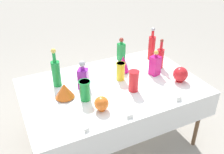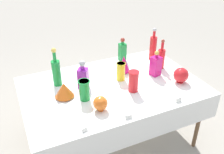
# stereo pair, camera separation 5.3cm
# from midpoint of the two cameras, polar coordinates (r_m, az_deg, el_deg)

# --- Properties ---
(ground_plane) EXTENTS (40.00, 40.00, 0.00)m
(ground_plane) POSITION_cam_midpoint_polar(r_m,az_deg,el_deg) (3.06, 0.51, -14.00)
(ground_plane) COLOR #A0998C
(display_table) EXTENTS (1.82, 1.18, 0.76)m
(display_table) POSITION_cam_midpoint_polar(r_m,az_deg,el_deg) (2.59, 0.88, -3.22)
(display_table) COLOR white
(display_table) RESTS_ON ground
(tall_bottle_0) EXTENTS (0.09, 0.09, 0.41)m
(tall_bottle_0) POSITION_cam_midpoint_polar(r_m,az_deg,el_deg) (2.58, -12.03, 1.29)
(tall_bottle_0) COLOR #198C38
(tall_bottle_0) RESTS_ON display_table
(tall_bottle_1) EXTENTS (0.08, 0.08, 0.35)m
(tall_bottle_1) POSITION_cam_midpoint_polar(r_m,az_deg,el_deg) (2.92, 11.68, 4.34)
(tall_bottle_1) COLOR red
(tall_bottle_1) RESTS_ON display_table
(tall_bottle_2) EXTENTS (0.08, 0.08, 0.41)m
(tall_bottle_2) POSITION_cam_midpoint_polar(r_m,az_deg,el_deg) (3.09, 9.84, 6.74)
(tall_bottle_2) COLOR red
(tall_bottle_2) RESTS_ON display_table
(square_decanter_0) EXTENTS (0.13, 0.13, 0.30)m
(square_decanter_0) POSITION_cam_midpoint_polar(r_m,az_deg,el_deg) (2.50, -6.02, 0.13)
(square_decanter_0) COLOR purple
(square_decanter_0) RESTS_ON display_table
(square_decanter_1) EXTENTS (0.12, 0.12, 0.29)m
(square_decanter_1) POSITION_cam_midpoint_polar(r_m,az_deg,el_deg) (2.76, 10.46, 2.69)
(square_decanter_1) COLOR #C61972
(square_decanter_1) RESTS_ON display_table
(square_decanter_2) EXTENTS (0.08, 0.08, 0.29)m
(square_decanter_2) POSITION_cam_midpoint_polar(r_m,az_deg,el_deg) (3.05, 2.88, 6.04)
(square_decanter_2) COLOR #198C38
(square_decanter_2) RESTS_ON display_table
(slender_vase_0) EXTENTS (0.11, 0.11, 0.22)m
(slender_vase_0) POSITION_cam_midpoint_polar(r_m,az_deg,el_deg) (2.45, 5.55, -0.87)
(slender_vase_0) COLOR red
(slender_vase_0) RESTS_ON display_table
(slender_vase_1) EXTENTS (0.11, 0.11, 0.20)m
(slender_vase_1) POSITION_cam_midpoint_polar(r_m,az_deg,el_deg) (2.33, -5.69, -2.89)
(slender_vase_1) COLOR #198C38
(slender_vase_1) RESTS_ON display_table
(slender_vase_2) EXTENTS (0.10, 0.10, 0.20)m
(slender_vase_2) POSITION_cam_midpoint_polar(r_m,az_deg,el_deg) (2.64, 2.61, 1.38)
(slender_vase_2) COLOR yellow
(slender_vase_2) RESTS_ON display_table
(fluted_vase_0) EXTENTS (0.18, 0.18, 0.15)m
(fluted_vase_0) POSITION_cam_midpoint_polar(r_m,az_deg,el_deg) (2.40, -10.28, -2.93)
(fluted_vase_0) COLOR orange
(fluted_vase_0) RESTS_ON display_table
(fluted_vase_1) EXTENTS (0.14, 0.14, 0.20)m
(fluted_vase_1) POSITION_cam_midpoint_polar(r_m,az_deg,el_deg) (2.79, 3.25, 3.01)
(fluted_vase_1) COLOR #C61972
(fluted_vase_1) RESTS_ON display_table
(round_bowl_0) EXTENTS (0.16, 0.16, 0.16)m
(round_bowl_0) POSITION_cam_midpoint_polar(r_m,az_deg,el_deg) (2.70, 16.03, 0.42)
(round_bowl_0) COLOR red
(round_bowl_0) RESTS_ON display_table
(round_bowl_1) EXTENTS (0.13, 0.13, 0.14)m
(round_bowl_1) POSITION_cam_midpoint_polar(r_m,az_deg,el_deg) (2.21, -1.98, -6.05)
(round_bowl_1) COLOR orange
(round_bowl_1) RESTS_ON display_table
(price_tag_left) EXTENTS (0.06, 0.02, 0.04)m
(price_tag_left) POSITION_cam_midpoint_polar(r_m,az_deg,el_deg) (2.42, 15.62, -5.11)
(price_tag_left) COLOR white
(price_tag_left) RESTS_ON display_table
(price_tag_center) EXTENTS (0.06, 0.02, 0.04)m
(price_tag_center) POSITION_cam_midpoint_polar(r_m,az_deg,el_deg) (2.15, 4.51, -9.11)
(price_tag_center) COLOR white
(price_tag_center) RESTS_ON display_table
(price_tag_right) EXTENTS (0.05, 0.02, 0.03)m
(price_tag_right) POSITION_cam_midpoint_polar(r_m,az_deg,el_deg) (2.04, -5.51, -11.93)
(price_tag_right) COLOR white
(price_tag_right) RESTS_ON display_table
(cardboard_box_behind_left) EXTENTS (0.47, 0.37, 0.40)m
(cardboard_box_behind_left) POSITION_cam_midpoint_polar(r_m,az_deg,el_deg) (3.69, -10.78, -2.69)
(cardboard_box_behind_left) COLOR tan
(cardboard_box_behind_left) RESTS_ON ground
(cardboard_box_behind_right) EXTENTS (0.49, 0.44, 0.37)m
(cardboard_box_behind_right) POSITION_cam_midpoint_polar(r_m,az_deg,el_deg) (3.74, -6.06, -2.01)
(cardboard_box_behind_right) COLOR tan
(cardboard_box_behind_right) RESTS_ON ground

